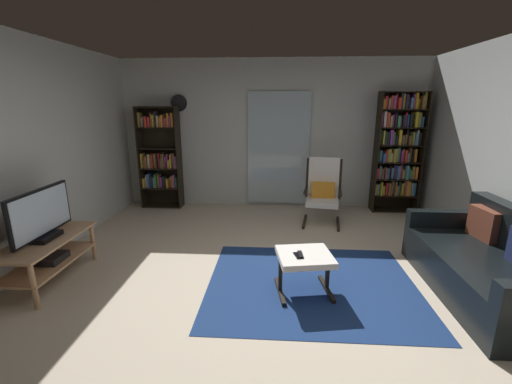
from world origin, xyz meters
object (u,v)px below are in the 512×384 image
object	(u,v)px
bookshelf_near_sofa	(398,149)
leather_sofa	(493,267)
cell_phone	(298,255)
tv_stand	(48,253)
television	(42,216)
wall_clock	(179,103)
ottoman	(305,261)
tv_remote	(300,254)
bookshelf_near_tv	(160,157)
lounge_armchair	(323,189)

from	to	relation	value
bookshelf_near_sofa	leather_sofa	world-z (taller)	bookshelf_near_sofa
bookshelf_near_sofa	cell_phone	distance (m)	3.43
tv_stand	television	distance (m)	0.41
leather_sofa	wall_clock	distance (m)	5.06
ottoman	tv_remote	xyz separation A→B (m)	(-0.05, -0.03, 0.08)
tv_stand	tv_remote	size ratio (longest dim) A/B	7.73
bookshelf_near_tv	lounge_armchair	xyz separation A→B (m)	(2.83, -0.67, -0.39)
cell_phone	wall_clock	bearing A→B (deg)	108.28
lounge_armchair	tv_remote	size ratio (longest dim) A/B	7.10
television	bookshelf_near_sofa	bearing A→B (deg)	31.42
ottoman	tv_stand	bearing A→B (deg)	178.73
cell_phone	lounge_armchair	bearing A→B (deg)	61.80
leather_sofa	wall_clock	size ratio (longest dim) A/B	6.32
leather_sofa	cell_phone	size ratio (longest dim) A/B	13.10
bookshelf_near_tv	lounge_armchair	bearing A→B (deg)	-13.42
wall_clock	ottoman	bearing A→B (deg)	-55.40
lounge_armchair	ottoman	distance (m)	2.16
tv_remote	bookshelf_near_sofa	bearing A→B (deg)	52.39
wall_clock	television	bearing A→B (deg)	-102.89
tv_stand	wall_clock	world-z (taller)	wall_clock
bookshelf_near_tv	wall_clock	xyz separation A→B (m)	(0.36, 0.16, 0.93)
bookshelf_near_sofa	lounge_armchair	bearing A→B (deg)	-153.08
bookshelf_near_sofa	leather_sofa	xyz separation A→B (m)	(0.08, -2.70, -0.79)
tv_stand	wall_clock	bearing A→B (deg)	77.07
tv_stand	lounge_armchair	xyz separation A→B (m)	(3.13, 2.05, 0.22)
television	leather_sofa	size ratio (longest dim) A/B	0.48
lounge_armchair	ottoman	bearing A→B (deg)	-101.81
television	bookshelf_near_tv	distance (m)	2.75
bookshelf_near_sofa	wall_clock	world-z (taller)	bookshelf_near_sofa
tv_stand	bookshelf_near_sofa	xyz separation A→B (m)	(4.45, 2.72, 0.77)
tv_remote	wall_clock	distance (m)	3.85
television	cell_phone	distance (m)	2.64
leather_sofa	lounge_armchair	distance (m)	2.48
tv_stand	cell_phone	world-z (taller)	tv_stand
tv_remote	lounge_armchair	bearing A→B (deg)	72.29
television	lounge_armchair	size ratio (longest dim) A/B	0.86
tv_stand	wall_clock	size ratio (longest dim) A/B	3.84
tv_stand	ottoman	xyz separation A→B (m)	(2.69, -0.06, 0.03)
tv_stand	bookshelf_near_tv	xyz separation A→B (m)	(0.30, 2.72, 0.61)
tv_remote	bookshelf_near_tv	bearing A→B (deg)	124.82
television	cell_phone	bearing A→B (deg)	-2.43
bookshelf_near_sofa	lounge_armchair	size ratio (longest dim) A/B	2.00
leather_sofa	lounge_armchair	bearing A→B (deg)	124.47
television	lounge_armchair	xyz separation A→B (m)	(3.13, 2.05, -0.19)
tv_stand	cell_phone	distance (m)	2.63
leather_sofa	television	bearing A→B (deg)	-179.81
ottoman	bookshelf_near_tv	bearing A→B (deg)	130.62
cell_phone	bookshelf_near_sofa	bearing A→B (deg)	42.19
bookshelf_near_sofa	cell_phone	xyz separation A→B (m)	(-1.83, -2.83, -0.66)
ottoman	bookshelf_near_sofa	bearing A→B (deg)	57.65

